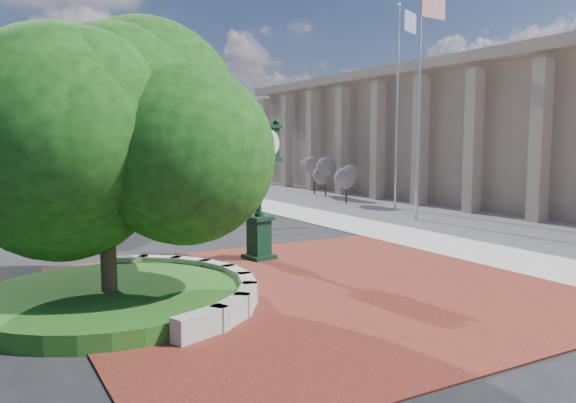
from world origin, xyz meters
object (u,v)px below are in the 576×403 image
at_px(flagpole_a, 419,102).
at_px(street_lamp_near, 133,112).
at_px(flagpole_b, 397,105).
at_px(post_clock, 259,174).
at_px(street_lamp_far, 13,131).
at_px(parked_car, 82,176).

xyz_separation_m(flagpole_a, street_lamp_near, (-8.96, 17.92, 0.13)).
bearing_deg(flagpole_b, post_clock, -146.70).
xyz_separation_m(flagpole_a, street_lamp_far, (-15.23, 35.26, -0.91)).
bearing_deg(parked_car, street_lamp_far, 119.22).
height_order(parked_car, street_lamp_far, street_lamp_far).
xyz_separation_m(parked_car, flagpole_b, (12.51, -26.19, 4.98)).
bearing_deg(street_lamp_far, post_clock, -83.43).
distance_m(flagpole_b, street_lamp_near, 17.75).
bearing_deg(post_clock, flagpole_a, 22.17).
bearing_deg(flagpole_b, street_lamp_near, 128.82).
distance_m(post_clock, parked_car, 34.67).
height_order(parked_car, street_lamp_near, street_lamp_near).
height_order(flagpole_b, street_lamp_near, flagpole_b).
distance_m(flagpole_a, flagpole_b, 4.63).
bearing_deg(street_lamp_far, street_lamp_near, -70.11).
xyz_separation_m(post_clock, street_lamp_far, (-4.56, 39.61, 2.00)).
bearing_deg(flagpole_a, flagpole_b, 62.00).
distance_m(parked_car, flagpole_a, 32.35).
bearing_deg(parked_car, flagpole_b, -79.64).
bearing_deg(street_lamp_far, flagpole_b, -60.83).
height_order(flagpole_b, street_lamp_far, flagpole_b).
distance_m(parked_car, street_lamp_near, 13.39).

